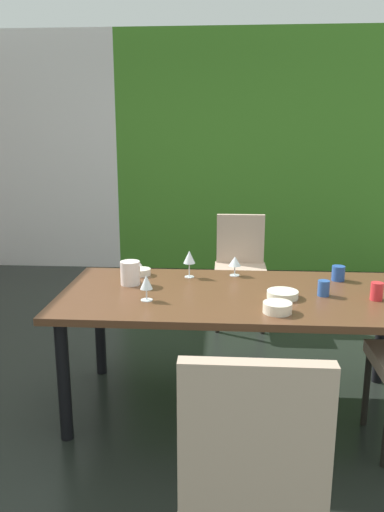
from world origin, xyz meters
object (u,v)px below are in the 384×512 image
object	(u,v)px
serving_bowl_south	(277,308)
serving_bowl_center	(283,294)
serving_bowl_east	(141,272)
wine_glass_rear	(235,262)
cup_north	(324,288)
pitcher_west	(130,273)
wine_glass_front	(146,283)
wine_glass_left	(189,258)
cup_right	(377,291)
cup_near_window	(338,273)
dining_table	(240,305)
chair_head_near	(250,488)
chair_head_far	(240,262)

from	to	relation	value
serving_bowl_south	serving_bowl_center	bearing A→B (deg)	77.79
serving_bowl_south	serving_bowl_east	size ratio (longest dim) A/B	1.25
serving_bowl_south	wine_glass_rear	bearing A→B (deg)	107.18
serving_bowl_south	serving_bowl_center	xyz separation A→B (m)	(0.05, 0.24, -0.01)
wine_glass_rear	cup_north	bearing A→B (deg)	-37.56
serving_bowl_east	pitcher_west	distance (m)	0.21
serving_bowl_south	wine_glass_front	bearing A→B (deg)	168.25
wine_glass_left	cup_right	xyz separation A→B (m)	(1.07, -0.38, -0.08)
wine_glass_left	pitcher_west	bearing A→B (deg)	-152.29
serving_bowl_center	cup_right	world-z (taller)	cup_right
serving_bowl_south	cup_near_window	xyz separation A→B (m)	(0.44, 0.61, 0.02)
cup_north	cup_right	bearing A→B (deg)	-10.88
cup_north	serving_bowl_center	bearing A→B (deg)	-167.55
dining_table	pitcher_west	world-z (taller)	pitcher_west
wine_glass_left	wine_glass_rear	bearing A→B (deg)	10.81
wine_glass_front	serving_bowl_center	xyz separation A→B (m)	(0.75, 0.10, -0.08)
dining_table	cup_near_window	world-z (taller)	cup_near_window
cup_near_window	dining_table	bearing A→B (deg)	-154.63
serving_bowl_east	cup_north	size ratio (longest dim) A/B	1.35
serving_bowl_south	chair_head_near	bearing A→B (deg)	-99.28
wine_glass_rear	serving_bowl_east	distance (m)	0.61
serving_bowl_center	wine_glass_left	bearing A→B (deg)	145.60
wine_glass_front	cup_near_window	distance (m)	1.23
dining_table	wine_glass_front	xyz separation A→B (m)	(-0.52, -0.17, 0.17)
serving_bowl_east	serving_bowl_south	bearing A→B (deg)	-38.34
wine_glass_front	cup_north	distance (m)	1.00
dining_table	wine_glass_rear	xyz separation A→B (m)	(-0.03, 0.36, 0.16)
cup_right	cup_near_window	world-z (taller)	cup_right
cup_north	wine_glass_front	bearing A→B (deg)	-171.46
serving_bowl_east	wine_glass_left	bearing A→B (deg)	-4.22
chair_head_near	wine_glass_left	bearing A→B (deg)	100.18
cup_right	chair_head_far	bearing A→B (deg)	114.97
chair_head_near	cup_near_window	bearing A→B (deg)	70.37
wine_glass_rear	pitcher_west	bearing A→B (deg)	-159.56
cup_near_window	cup_north	size ratio (longest dim) A/B	1.04
wine_glass_left	serving_bowl_center	world-z (taller)	wine_glass_left
cup_right	cup_near_window	distance (m)	0.39
chair_head_near	cup_near_window	xyz separation A→B (m)	(0.62, 1.74, 0.20)
wine_glass_front	cup_north	xyz separation A→B (m)	(0.99, 0.15, -0.06)
cup_north	cup_near_window	bearing A→B (deg)	64.72
dining_table	cup_north	size ratio (longest dim) A/B	23.40
serving_bowl_south	cup_right	xyz separation A→B (m)	(0.57, 0.24, 0.02)
cup_near_window	wine_glass_left	bearing A→B (deg)	179.28
serving_bowl_south	pitcher_west	bearing A→B (deg)	152.58
serving_bowl_center	pitcher_west	world-z (taller)	pitcher_west
wine_glass_left	serving_bowl_east	distance (m)	0.33
cup_near_window	pitcher_west	size ratio (longest dim) A/B	0.64
chair_head_near	cup_near_window	world-z (taller)	chair_head_near
wine_glass_front	serving_bowl_south	xyz separation A→B (m)	(0.70, -0.15, -0.07)
dining_table	serving_bowl_south	size ratio (longest dim) A/B	13.87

